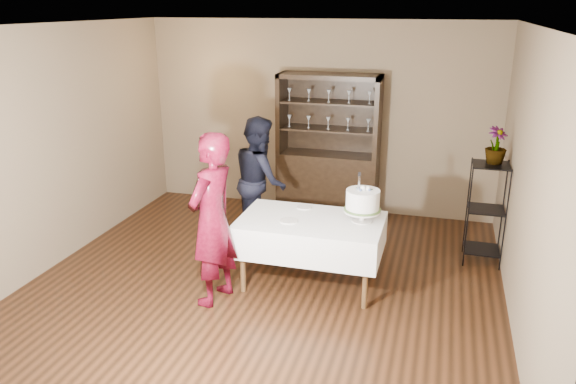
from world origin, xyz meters
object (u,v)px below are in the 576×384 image
at_px(cake_table, 311,235).
at_px(woman, 212,220).
at_px(man, 260,180).
at_px(potted_plant, 496,145).
at_px(cake, 363,202).
at_px(china_hutch, 328,169).
at_px(plant_etagere, 486,209).

distance_m(cake_table, woman, 1.09).
bearing_deg(man, cake_table, -166.51).
relative_size(woman, potted_plant, 4.24).
xyz_separation_m(man, cake, (1.42, -0.91, 0.16)).
distance_m(china_hutch, plant_etagere, 2.33).
relative_size(plant_etagere, cake, 2.24).
height_order(man, potted_plant, man).
xyz_separation_m(plant_etagere, cake_table, (-1.81, -1.11, -0.08)).
xyz_separation_m(plant_etagere, potted_plant, (0.03, 0.05, 0.74)).
height_order(cake_table, potted_plant, potted_plant).
distance_m(woman, cake, 1.54).
bearing_deg(plant_etagere, potted_plant, 58.95).
distance_m(china_hutch, woman, 2.82).
height_order(cake_table, man, man).
xyz_separation_m(woman, man, (-0.04, 1.59, -0.08)).
bearing_deg(cake, cake_table, -169.86).
xyz_separation_m(woman, cake, (1.38, 0.68, 0.09)).
bearing_deg(man, potted_plant, -115.08).
relative_size(man, cake, 3.00).
height_order(china_hutch, potted_plant, china_hutch).
height_order(cake_table, cake, cake).
distance_m(man, potted_plant, 2.80).
bearing_deg(cake_table, woman, -145.54).
bearing_deg(potted_plant, man, -176.73).
bearing_deg(plant_etagere, cake_table, -148.45).
xyz_separation_m(china_hutch, man, (-0.62, -1.16, 0.14)).
bearing_deg(woman, cake, 128.20).
distance_m(plant_etagere, man, 2.71).
bearing_deg(china_hutch, cake_table, -82.77).
height_order(plant_etagere, man, man).
bearing_deg(woman, potted_plant, 134.84).
bearing_deg(potted_plant, cake_table, -147.76).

